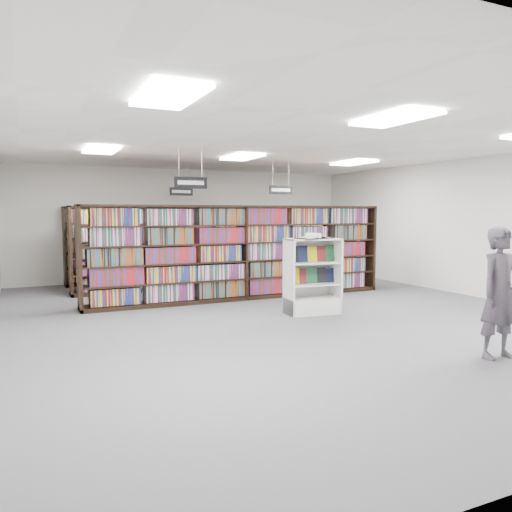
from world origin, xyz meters
name	(u,v)px	position (x,y,z in m)	size (l,w,h in m)	color
floor	(284,315)	(0.00, 0.00, 0.00)	(12.00, 12.00, 0.00)	#4E4E52
ceiling	(285,144)	(0.00, 0.00, 3.20)	(10.00, 12.00, 0.10)	white
wall_back	(188,224)	(0.00, 6.00, 1.60)	(10.00, 0.10, 3.20)	silver
wall_right	(477,227)	(5.00, 0.00, 1.60)	(0.10, 12.00, 3.20)	silver
bookshelf_row_near	(242,252)	(0.00, 2.00, 1.05)	(7.00, 0.60, 2.10)	black
bookshelf_row_mid	(212,247)	(0.00, 4.00, 1.05)	(7.00, 0.60, 2.10)	black
bookshelf_row_far	(192,243)	(0.00, 5.70, 1.05)	(7.00, 0.60, 2.10)	black
aisle_sign_left	(191,182)	(-1.50, 1.00, 2.53)	(0.65, 0.02, 0.80)	#B2B2B7
aisle_sign_right	(281,189)	(1.50, 3.00, 2.53)	(0.65, 0.02, 0.80)	#B2B2B7
aisle_sign_center	(181,191)	(-0.50, 5.00, 2.53)	(0.65, 0.02, 0.80)	#B2B2B7
troffer_front_left	(169,96)	(-3.00, -3.00, 3.16)	(0.60, 1.20, 0.04)	white
troffer_front_center	(394,119)	(0.00, -3.00, 3.16)	(0.60, 1.20, 0.04)	white
troffer_back_left	(101,150)	(-3.00, 2.00, 3.16)	(0.60, 1.20, 0.04)	white
troffer_back_center	(242,157)	(0.00, 2.00, 3.16)	(0.60, 1.20, 0.04)	white
troffer_back_right	(354,163)	(3.00, 2.00, 3.16)	(0.60, 1.20, 0.04)	white
endcap_display	(312,288)	(0.57, -0.06, 0.49)	(1.08, 0.61, 1.45)	white
open_book	(314,237)	(0.56, -0.15, 1.48)	(0.75, 0.52, 0.13)	black
shopper	(500,293)	(1.27, -3.68, 0.88)	(0.64, 0.42, 1.76)	#4E4853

